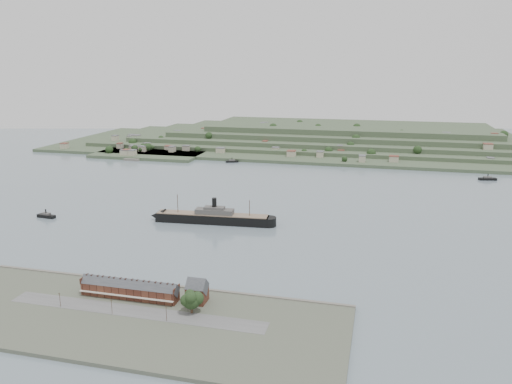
% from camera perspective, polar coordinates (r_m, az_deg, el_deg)
% --- Properties ---
extents(ground, '(1400.00, 1400.00, 0.00)m').
position_cam_1_polar(ground, '(428.53, -2.37, -2.61)').
color(ground, slate).
rests_on(ground, ground).
extents(near_shore, '(220.00, 80.00, 2.60)m').
position_cam_1_polar(near_shore, '(267.71, -14.16, -13.75)').
color(near_shore, '#4C5142').
rests_on(near_shore, ground).
extents(terrace_row, '(55.60, 9.80, 11.07)m').
position_cam_1_polar(terrace_row, '(284.20, -14.24, -10.72)').
color(terrace_row, '#442118').
rests_on(terrace_row, ground).
extents(gabled_building, '(10.40, 10.18, 14.09)m').
position_cam_1_polar(gabled_building, '(272.20, -6.75, -11.20)').
color(gabled_building, '#442118').
rests_on(gabled_building, ground).
extents(far_peninsula, '(760.00, 309.00, 30.00)m').
position_cam_1_polar(far_peninsula, '(798.81, 7.67, 6.11)').
color(far_peninsula, '#36462E').
rests_on(far_peninsula, ground).
extents(steamship, '(105.22, 20.12, 25.23)m').
position_cam_1_polar(steamship, '(407.36, -5.37, -2.89)').
color(steamship, black).
rests_on(steamship, ground).
extents(tugboat, '(16.90, 6.10, 7.44)m').
position_cam_1_polar(tugboat, '(455.26, -22.85, -2.50)').
color(tugboat, black).
rests_on(tugboat, ground).
extents(ferry_west, '(17.16, 10.36, 6.23)m').
position_cam_1_polar(ferry_west, '(657.59, -2.76, 3.53)').
color(ferry_west, black).
rests_on(ferry_west, ground).
extents(ferry_east, '(19.82, 8.99, 7.18)m').
position_cam_1_polar(ferry_east, '(612.35, 24.95, 1.40)').
color(ferry_east, black).
rests_on(ferry_east, ground).
extents(fig_tree, '(11.34, 9.82, 12.65)m').
position_cam_1_polar(fig_tree, '(260.26, -7.36, -12.10)').
color(fig_tree, '#402D1D').
rests_on(fig_tree, ground).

